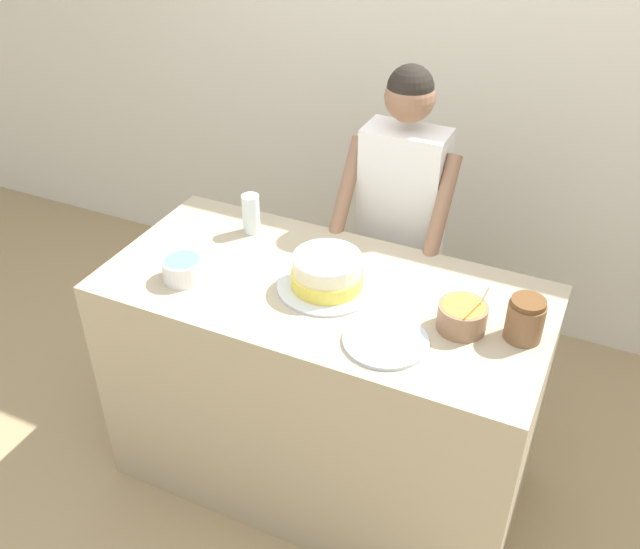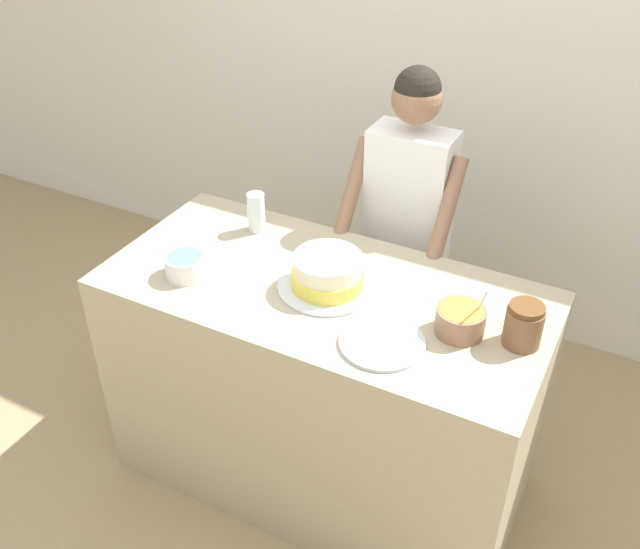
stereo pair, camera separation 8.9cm
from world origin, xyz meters
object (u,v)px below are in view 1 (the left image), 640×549
Objects in this scene: person_baker at (401,213)px; frosting_bowl_orange at (462,316)px; drinking_glass at (251,214)px; cake at (327,273)px; frosting_bowl_blue at (183,268)px; stoneware_jar at (525,319)px; ceramic_plate at (386,341)px.

person_baker reaches higher than frosting_bowl_orange.
person_baker is 0.60m from drinking_glass.
cake is 0.47m from drinking_glass.
person_baker is at bearing 53.88° from frosting_bowl_blue.
drinking_glass is at bearing 81.77° from frosting_bowl_blue.
stoneware_jar is at bearing 1.17° from cake.
stoneware_jar is (0.60, -0.55, 0.05)m from person_baker.
cake reaches higher than frosting_bowl_blue.
frosting_bowl_blue is at bearing -126.12° from person_baker.
frosting_bowl_blue is at bearing -171.05° from stoneware_jar.
person_baker is 0.82m from stoneware_jar.
stoneware_jar is at bearing 28.51° from ceramic_plate.
person_baker is 0.90m from frosting_bowl_blue.
frosting_bowl_orange is at bearing 8.53° from frosting_bowl_blue.
cake is 1.82× the size of frosting_bowl_orange.
person_baker is at bearing 106.53° from ceramic_plate.
frosting_bowl_blue is 1.00× the size of stoneware_jar.
frosting_bowl_blue is (-0.53, -0.73, 0.03)m from person_baker.
drinking_glass reaches higher than stoneware_jar.
cake is 0.66m from stoneware_jar.
frosting_bowl_orange reaches higher than frosting_bowl_blue.
ceramic_plate is (0.29, -0.19, -0.05)m from cake.
drinking_glass is (-0.89, 0.24, 0.03)m from frosting_bowl_orange.
frosting_bowl_blue is (-0.47, -0.16, -0.01)m from cake.
person_baker is 4.51× the size of cake.
cake is 2.23× the size of drinking_glass.
drinking_glass is at bearing -143.68° from person_baker.
ceramic_plate is (0.76, -0.03, -0.04)m from frosting_bowl_blue.
frosting_bowl_orange is 0.92m from drinking_glass.
drinking_glass is 1.08× the size of stoneware_jar.
ceramic_plate is 1.87× the size of stoneware_jar.
drinking_glass is (0.05, 0.38, 0.03)m from frosting_bowl_blue.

